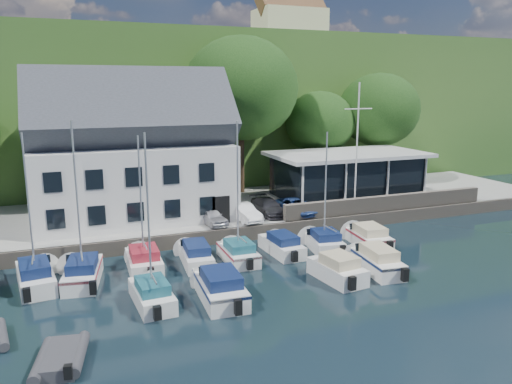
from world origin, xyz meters
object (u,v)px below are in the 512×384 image
boat_r1_3 (195,253)px  boat_r1_4 (238,197)px  boat_r2_1 (149,225)px  car_white (243,212)px  car_silver (211,216)px  boat_r1_1 (77,204)px  boat_r1_2 (141,198)px  car_blue (296,206)px  boat_r1_0 (28,205)px  boat_r2_4 (376,258)px  club_pavilion (347,176)px  dinghy_1 (61,356)px  flagpole (357,148)px  boat_r1_6 (326,189)px  boat_r1_7 (368,235)px  car_dgrey (268,207)px  boat_r2_3 (337,267)px  boat_r1_5 (282,243)px  harbor_building (133,160)px  boat_r2_2 (220,284)px

boat_r1_3 → boat_r1_4: 4.34m
boat_r2_1 → car_white: bearing=46.4°
car_silver → boat_r1_1: bearing=-160.3°
boat_r1_2 → boat_r1_4: 5.74m
car_blue → boat_r1_0: boat_r1_0 is taller
boat_r2_4 → club_pavilion: bearing=71.2°
boat_r1_0 → boat_r2_4: 19.61m
dinghy_1 → car_white: bearing=57.9°
flagpole → boat_r1_4: flagpole is taller
boat_r1_1 → flagpole: bearing=24.2°
boat_r1_2 → boat_r1_4: size_ratio=1.06×
boat_r2_1 → boat_r2_4: (13.16, -0.10, -3.36)m
car_blue → dinghy_1: (-17.11, -14.44, -1.27)m
boat_r1_6 → boat_r1_7: boat_r1_6 is taller
car_dgrey → boat_r2_1: boat_r2_1 is taller
boat_r1_3 → boat_r1_7: boat_r1_7 is taller
boat_r2_4 → dinghy_1: boat_r2_4 is taller
car_silver → boat_r1_2: size_ratio=0.38×
boat_r1_1 → car_white: bearing=36.2°
boat_r1_4 → car_dgrey: bearing=54.7°
car_blue → boat_r1_1: 17.25m
club_pavilion → boat_r1_2: size_ratio=1.51×
club_pavilion → flagpole: (-1.46, -3.65, 2.94)m
boat_r2_3 → dinghy_1: (-14.56, -3.71, -0.40)m
boat_r1_0 → boat_r2_1: 7.13m
boat_r2_3 → car_blue: bearing=69.7°
boat_r1_4 → boat_r1_6: boat_r1_4 is taller
car_blue → boat_r1_5: (-3.62, -5.47, -0.95)m
boat_r1_4 → boat_r1_7: boat_r1_4 is taller
boat_r1_1 → boat_r2_1: bearing=-43.7°
club_pavilion → harbor_building: bearing=178.4°
boat_r1_0 → boat_r2_1: bearing=-46.4°
boat_r1_1 → boat_r1_2: boat_r1_1 is taller
boat_r2_1 → boat_r2_3: 10.82m
flagpole → boat_r1_1: flagpole is taller
boat_r2_2 → dinghy_1: size_ratio=2.03×
flagpole → boat_r2_2: flagpole is taller
boat_r1_2 → boat_r1_7: bearing=-1.1°
boat_r1_3 → boat_r2_3: 8.71m
boat_r1_6 → boat_r2_3: boat_r1_6 is taller
car_dgrey → boat_r2_4: 11.16m
boat_r1_4 → boat_r2_2: bearing=-118.2°
boat_r1_2 → boat_r2_3: bearing=-27.5°
harbor_building → boat_r1_6: size_ratio=1.74×
car_blue → boat_r1_3: (-9.32, -5.25, -0.95)m
boat_r2_2 → boat_r2_3: size_ratio=1.26×
flagpole → boat_r1_3: 15.81m
club_pavilion → boat_r1_0: 26.17m
car_silver → car_dgrey: bearing=0.9°
car_blue → boat_r2_3: (-2.55, -10.73, -0.87)m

